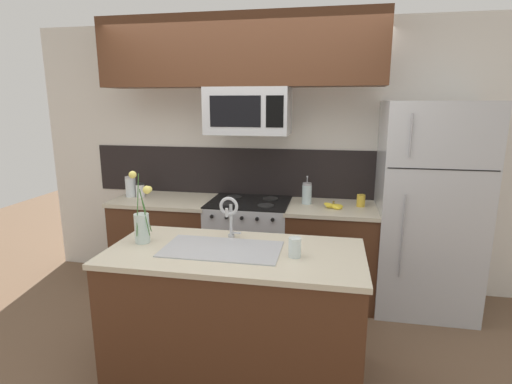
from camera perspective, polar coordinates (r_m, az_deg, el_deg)
ground_plane at (r=3.35m, az=-4.28°, el=-20.63°), size 10.00×10.00×0.00m
rear_partition at (r=4.04m, az=4.30°, el=4.95°), size 5.20×0.10×2.60m
splash_band at (r=4.06m, az=-0.05°, el=2.87°), size 3.45×0.01×0.48m
back_counter_left at (r=4.18m, az=-12.57°, el=-6.98°), size 0.98×0.65×0.91m
back_counter_right at (r=3.86m, az=10.56°, el=-8.58°), size 0.83×0.65×0.91m
stove_range at (r=3.93m, az=-0.95°, el=-7.87°), size 0.76×0.64×0.93m
microwave at (r=3.66m, az=-1.09°, el=11.50°), size 0.74×0.40×0.41m
upper_cabinet_band at (r=3.67m, az=-2.46°, el=19.41°), size 2.50×0.34×0.60m
refrigerator at (r=3.83m, az=23.27°, el=-2.19°), size 0.85×0.74×1.85m
storage_jar_tall at (r=4.22m, az=-17.47°, el=0.75°), size 0.10×0.10×0.21m
storage_jar_medium at (r=4.17m, az=-16.21°, el=0.26°), size 0.08×0.08×0.14m
banana_bunch at (r=3.66m, az=11.01°, el=-1.95°), size 0.19×0.15×0.08m
french_press at (r=3.76m, az=7.27°, el=-0.20°), size 0.09×0.09×0.27m
coffee_tin at (r=3.76m, az=14.75°, el=-1.20°), size 0.08×0.08×0.11m
island_counter at (r=2.79m, az=-2.95°, el=-17.07°), size 1.65×0.79×0.91m
kitchen_sink at (r=2.64m, az=-4.89°, el=-9.58°), size 0.76×0.42×0.16m
sink_faucet at (r=2.74m, az=-3.82°, el=-2.83°), size 0.14×0.14×0.31m
drinking_glass at (r=2.48m, az=5.57°, el=-7.87°), size 0.08×0.08×0.12m
flower_vase at (r=2.80m, az=-15.95°, el=-4.49°), size 0.15×0.16×0.50m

